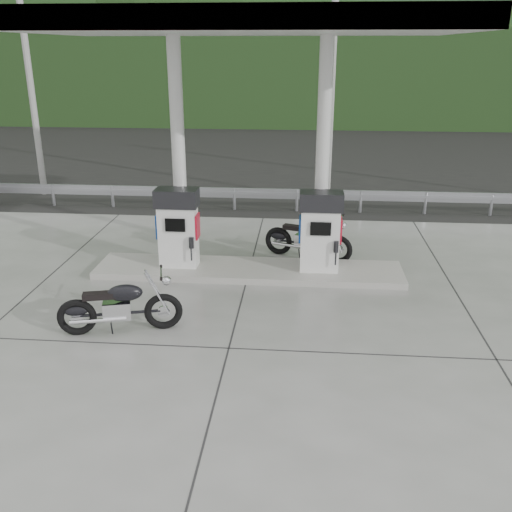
# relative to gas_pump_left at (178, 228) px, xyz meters

# --- Properties ---
(ground) EXTENTS (160.00, 160.00, 0.00)m
(ground) POSITION_rel_gas_pump_left_xyz_m (1.60, -2.50, -1.07)
(ground) COLOR black
(ground) RESTS_ON ground
(forecourt_apron) EXTENTS (18.00, 14.00, 0.02)m
(forecourt_apron) POSITION_rel_gas_pump_left_xyz_m (1.60, -2.50, -1.06)
(forecourt_apron) COLOR slate
(forecourt_apron) RESTS_ON ground
(pump_island) EXTENTS (7.00, 1.40, 0.15)m
(pump_island) POSITION_rel_gas_pump_left_xyz_m (1.60, 0.00, -0.98)
(pump_island) COLOR gray
(pump_island) RESTS_ON forecourt_apron
(gas_pump_left) EXTENTS (0.95, 0.55, 1.80)m
(gas_pump_left) POSITION_rel_gas_pump_left_xyz_m (0.00, 0.00, 0.00)
(gas_pump_left) COLOR white
(gas_pump_left) RESTS_ON pump_island
(gas_pump_right) EXTENTS (0.95, 0.55, 1.80)m
(gas_pump_right) POSITION_rel_gas_pump_left_xyz_m (3.20, 0.00, 0.00)
(gas_pump_right) COLOR white
(gas_pump_right) RESTS_ON pump_island
(canopy_column_left) EXTENTS (0.30, 0.30, 5.00)m
(canopy_column_left) POSITION_rel_gas_pump_left_xyz_m (0.00, 0.40, 1.60)
(canopy_column_left) COLOR silver
(canopy_column_left) RESTS_ON pump_island
(canopy_column_right) EXTENTS (0.30, 0.30, 5.00)m
(canopy_column_right) POSITION_rel_gas_pump_left_xyz_m (3.20, 0.40, 1.60)
(canopy_column_right) COLOR silver
(canopy_column_right) RESTS_ON pump_island
(canopy_roof) EXTENTS (8.50, 5.00, 0.40)m
(canopy_roof) POSITION_rel_gas_pump_left_xyz_m (1.60, 0.00, 4.30)
(canopy_roof) COLOR white
(canopy_roof) RESTS_ON canopy_column_left
(guardrail) EXTENTS (26.00, 0.16, 1.42)m
(guardrail) POSITION_rel_gas_pump_left_xyz_m (1.60, 5.50, -0.36)
(guardrail) COLOR gray
(guardrail) RESTS_ON ground
(road) EXTENTS (60.00, 7.00, 0.01)m
(road) POSITION_rel_gas_pump_left_xyz_m (1.60, 9.00, -1.07)
(road) COLOR black
(road) RESTS_ON ground
(utility_pole_a) EXTENTS (0.22, 0.22, 8.00)m
(utility_pole_a) POSITION_rel_gas_pump_left_xyz_m (-6.40, 7.00, 2.93)
(utility_pole_a) COLOR gray
(utility_pole_a) RESTS_ON ground
(utility_pole_b) EXTENTS (0.22, 0.22, 8.00)m
(utility_pole_b) POSITION_rel_gas_pump_left_xyz_m (3.60, 7.00, 2.93)
(utility_pole_b) COLOR gray
(utility_pole_b) RESTS_ON ground
(tree_band) EXTENTS (80.00, 6.00, 6.00)m
(tree_band) POSITION_rel_gas_pump_left_xyz_m (1.60, 27.50, 1.93)
(tree_band) COLOR black
(tree_band) RESTS_ON ground
(forested_hills) EXTENTS (100.00, 40.00, 140.00)m
(forested_hills) POSITION_rel_gas_pump_left_xyz_m (1.60, 57.50, -1.07)
(forested_hills) COLOR black
(forested_hills) RESTS_ON ground
(motorcycle_left) EXTENTS (2.18, 1.15, 0.99)m
(motorcycle_left) POSITION_rel_gas_pump_left_xyz_m (-0.43, -3.03, -0.56)
(motorcycle_left) COLOR black
(motorcycle_left) RESTS_ON forecourt_apron
(motorcycle_right) EXTENTS (2.20, 1.32, 0.99)m
(motorcycle_right) POSITION_rel_gas_pump_left_xyz_m (2.95, 1.13, -0.55)
(motorcycle_right) COLOR black
(motorcycle_right) RESTS_ON forecourt_apron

